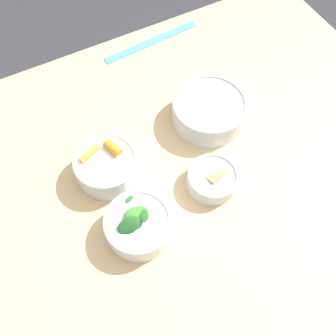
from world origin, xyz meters
The scene contains 7 objects.
ground_plane centered at (0.00, 0.00, 0.00)m, with size 10.00×10.00×0.00m, color #2D2D33.
dining_table centered at (0.00, 0.00, 0.66)m, with size 1.34×1.05×0.76m.
bowl_carrots centered at (-0.19, 0.09, 0.80)m, with size 0.16×0.16×0.08m.
bowl_greens centered at (-0.19, -0.09, 0.79)m, with size 0.16×0.16×0.09m.
bowl_beans_hotdog centered at (0.12, 0.12, 0.79)m, with size 0.20×0.20×0.07m.
bowl_cookies centered at (0.03, -0.06, 0.78)m, with size 0.13×0.13×0.05m.
ruler centered at (0.12, 0.46, 0.76)m, with size 0.33×0.05×0.00m.
Camera 1 is at (-0.27, -0.39, 1.60)m, focal length 40.00 mm.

